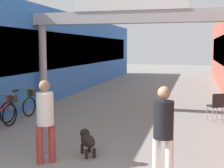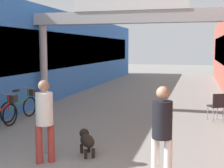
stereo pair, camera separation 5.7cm
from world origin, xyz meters
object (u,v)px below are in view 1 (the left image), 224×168
at_px(bicycle_green_farthest, 21,106).
at_px(cafe_chair_black_nearer, 216,104).
at_px(pedestrian_companion, 163,128).
at_px(bicycle_red_third, 0,114).
at_px(dog_on_leash, 87,140).
at_px(bollard_post_metal, 47,129).
at_px(pedestrian_with_dog, 45,116).

relative_size(bicycle_green_farthest, cafe_chair_black_nearer, 1.88).
height_order(pedestrian_companion, bicycle_red_third, pedestrian_companion).
bearing_deg(pedestrian_companion, bicycle_green_farthest, 143.40).
xyz_separation_m(dog_on_leash, bicycle_red_third, (-3.07, 1.36, 0.11)).
xyz_separation_m(bicycle_red_third, bicycle_green_farthest, (-0.13, 1.32, 0.00)).
bearing_deg(bicycle_green_farthest, bollard_post_metal, -50.53).
distance_m(pedestrian_with_dog, pedestrian_companion, 2.37).
xyz_separation_m(pedestrian_companion, bicycle_green_farthest, (-4.92, 3.65, -0.52)).
bearing_deg(dog_on_leash, bollard_post_metal, -170.64).
height_order(pedestrian_with_dog, cafe_chair_black_nearer, pedestrian_with_dog).
bearing_deg(cafe_chair_black_nearer, bollard_post_metal, -132.57).
relative_size(bicycle_red_third, cafe_chair_black_nearer, 1.90).
relative_size(pedestrian_companion, dog_on_leash, 2.32).
relative_size(bicycle_green_farthest, bollard_post_metal, 1.58).
bearing_deg(dog_on_leash, pedestrian_with_dog, -133.93).
xyz_separation_m(pedestrian_with_dog, cafe_chair_black_nearer, (3.53, 4.63, -0.42)).
bearing_deg(cafe_chair_black_nearer, bicycle_green_farthest, -168.09).
bearing_deg(cafe_chair_black_nearer, pedestrian_with_dog, -127.36).
xyz_separation_m(pedestrian_companion, bicycle_red_third, (-4.78, 2.33, -0.52)).
distance_m(bollard_post_metal, cafe_chair_black_nearer, 5.58).
distance_m(dog_on_leash, bicycle_green_farthest, 4.18).
height_order(bicycle_green_farthest, cafe_chair_black_nearer, bicycle_green_farthest).
relative_size(dog_on_leash, bicycle_red_third, 0.43).
relative_size(pedestrian_with_dog, dog_on_leash, 2.33).
distance_m(pedestrian_companion, bicycle_red_third, 5.35).
bearing_deg(pedestrian_with_dog, bicycle_red_third, 140.19).
xyz_separation_m(bicycle_green_farthest, cafe_chair_black_nearer, (6.10, 1.29, 0.10)).
height_order(pedestrian_companion, bollard_post_metal, pedestrian_companion).
bearing_deg(bicycle_red_third, bollard_post_metal, -34.50).
bearing_deg(bollard_post_metal, bicycle_red_third, 145.50).
relative_size(dog_on_leash, cafe_chair_black_nearer, 0.81).
relative_size(pedestrian_companion, cafe_chair_black_nearer, 1.87).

